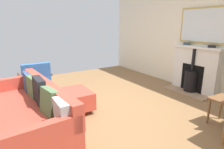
{
  "coord_description": "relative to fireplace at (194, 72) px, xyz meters",
  "views": [
    {
      "loc": [
        1.37,
        2.81,
        1.57
      ],
      "look_at": [
        -0.5,
        -0.08,
        0.65
      ],
      "focal_mm": 30.42,
      "sensor_mm": 36.0,
      "label": 1
    }
  ],
  "objects": [
    {
      "name": "armchair_accent",
      "position": [
        3.16,
        -1.88,
        -0.07
      ],
      "size": [
        0.69,
        0.6,
        0.74
      ],
      "color": "#4C3321",
      "rests_on": "ground"
    },
    {
      "name": "mirror_over_mantel",
      "position": [
        -0.11,
        -0.0,
        1.05
      ],
      "size": [
        0.04,
        1.13,
        0.79
      ],
      "color": "tan"
    },
    {
      "name": "sofa",
      "position": [
        3.61,
        -0.19,
        -0.14
      ],
      "size": [
        0.97,
        2.14,
        0.81
      ],
      "color": "#B2B2B7",
      "rests_on": "ground"
    },
    {
      "name": "wall_left",
      "position": [
        -0.2,
        -0.25,
        0.83
      ],
      "size": [
        0.12,
        6.11,
        2.63
      ],
      "primitive_type": "cube",
      "color": "silver",
      "rests_on": "ground"
    },
    {
      "name": "fireplace",
      "position": [
        0.0,
        0.0,
        0.0
      ],
      "size": [
        0.55,
        1.18,
        1.08
      ],
      "color": "#9E7A5B",
      "rests_on": "ground"
    },
    {
      "name": "mantel_bowl_near",
      "position": [
        -0.02,
        -0.3,
        0.63
      ],
      "size": [
        0.15,
        0.15,
        0.05
      ],
      "color": "#334C56",
      "rests_on": "fireplace"
    },
    {
      "name": "ottoman",
      "position": [
        2.77,
        -0.52,
        -0.24
      ],
      "size": [
        0.56,
        0.68,
        0.39
      ],
      "color": "#B2B2B7",
      "rests_on": "ground"
    },
    {
      "name": "ground_plane",
      "position": [
        2.59,
        -0.25,
        -0.49
      ],
      "size": [
        5.58,
        6.11,
        0.01
      ],
      "primitive_type": "cube",
      "color": "olive"
    },
    {
      "name": "mantel_bowl_far",
      "position": [
        -0.02,
        0.32,
        0.62
      ],
      "size": [
        0.15,
        0.15,
        0.05
      ],
      "color": "black",
      "rests_on": "fireplace"
    }
  ]
}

